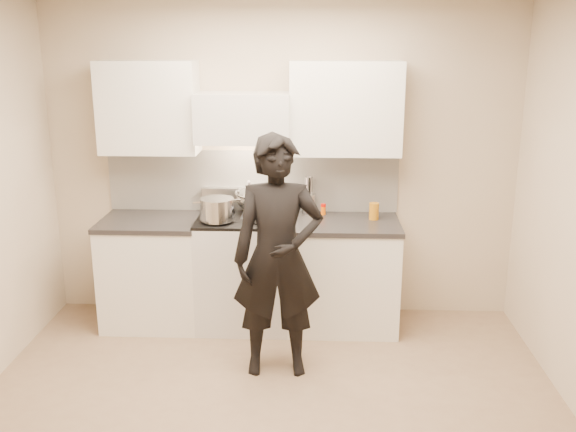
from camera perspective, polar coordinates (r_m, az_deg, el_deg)
The scene contains 11 objects.
ground_plane at distance 4.37m, azimuth -1.81°, elevation -17.41°, with size 4.00×4.00×0.00m, color #8B7358.
room_shell at distance 4.11m, azimuth -2.42°, elevation 4.62°, with size 4.04×3.54×2.70m.
stove at distance 5.46m, azimuth -3.90°, elevation -4.87°, with size 0.76×0.65×0.96m.
counter_right at distance 5.43m, azimuth 4.87°, elevation -5.13°, with size 0.92×0.67×0.92m.
counter_left at distance 5.60m, azimuth -11.88°, elevation -4.79°, with size 0.82×0.67×0.92m.
wok at distance 5.40m, azimuth -2.54°, elevation 1.57°, with size 0.42×0.51×0.33m.
stock_pot at distance 5.17m, azimuth -6.32°, elevation 0.59°, with size 0.38×0.32×0.18m.
utensil_crock at distance 5.50m, azimuth 1.83°, elevation 1.25°, with size 0.12×0.12×0.32m.
spice_jar at distance 5.46m, azimuth 3.15°, elevation 0.61°, with size 0.04×0.04×0.09m.
oil_glass at distance 5.36m, azimuth 7.65°, elevation 0.43°, with size 0.08×0.08×0.14m.
person at distance 4.55m, azimuth -0.91°, elevation -3.69°, with size 0.64×0.42×1.76m, color black.
Camera 1 is at (0.29, -3.65, 2.38)m, focal length 40.00 mm.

